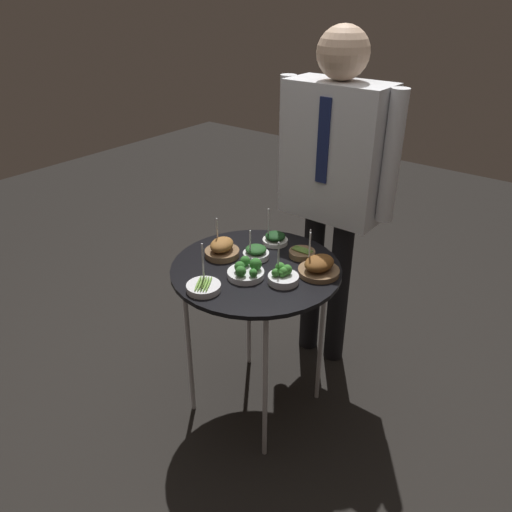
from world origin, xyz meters
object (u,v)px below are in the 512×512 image
(serving_cart, at_px, (256,278))
(bowl_roast_far_rim, at_px, (319,267))
(bowl_broccoli_mid_right, at_px, (283,276))
(bowl_asparagus_front_left, at_px, (302,253))
(bowl_asparagus_near_rim, at_px, (204,287))
(bowl_spinach_front_center, at_px, (256,253))
(waiter_figure, at_px, (334,169))
(bowl_spinach_back_left, at_px, (275,238))
(bowl_broccoli_back_right, at_px, (246,271))
(bowl_roast_front_right, at_px, (222,249))

(serving_cart, height_order, bowl_roast_far_rim, bowl_roast_far_rim)
(serving_cart, distance_m, bowl_broccoli_mid_right, 0.18)
(bowl_asparagus_front_left, bearing_deg, bowl_roast_far_rim, -31.89)
(bowl_asparagus_near_rim, bearing_deg, bowl_spinach_front_center, 90.27)
(serving_cart, distance_m, bowl_spinach_front_center, 0.11)
(waiter_figure, bearing_deg, bowl_spinach_back_left, -106.94)
(bowl_asparagus_near_rim, distance_m, waiter_figure, 0.84)
(bowl_roast_far_rim, bearing_deg, bowl_broccoli_mid_right, -119.61)
(bowl_asparagus_near_rim, relative_size, waiter_figure, 0.11)
(bowl_asparagus_front_left, bearing_deg, bowl_broccoli_mid_right, -76.03)
(bowl_asparagus_front_left, distance_m, bowl_roast_far_rim, 0.16)
(bowl_broccoli_mid_right, xyz_separation_m, bowl_broccoli_back_right, (-0.14, -0.06, -0.00))
(bowl_spinach_front_center, relative_size, bowl_roast_front_right, 0.86)
(bowl_roast_front_right, relative_size, bowl_asparagus_front_left, 1.28)
(bowl_spinach_front_center, distance_m, bowl_roast_front_right, 0.15)
(bowl_broccoli_mid_right, xyz_separation_m, bowl_roast_front_right, (-0.33, 0.01, 0.01))
(bowl_spinach_front_center, distance_m, bowl_spinach_back_left, 0.16)
(bowl_spinach_back_left, height_order, bowl_roast_front_right, bowl_spinach_back_left)
(bowl_broccoli_mid_right, bearing_deg, bowl_broccoli_back_right, -157.17)
(bowl_asparagus_front_left, xyz_separation_m, bowl_asparagus_near_rim, (-0.15, -0.45, 0.00))
(serving_cart, bearing_deg, bowl_broccoli_mid_right, -10.22)
(bowl_broccoli_back_right, bearing_deg, waiter_figure, 88.60)
(bowl_broccoli_mid_right, bearing_deg, bowl_asparagus_front_left, 103.97)
(bowl_roast_front_right, xyz_separation_m, bowl_asparagus_near_rim, (0.13, -0.25, -0.02))
(bowl_asparagus_front_left, xyz_separation_m, bowl_roast_far_rim, (0.13, -0.08, 0.02))
(serving_cart, relative_size, bowl_spinach_front_center, 5.50)
(serving_cart, distance_m, bowl_spinach_back_left, 0.24)
(bowl_roast_front_right, xyz_separation_m, bowl_roast_far_rim, (0.41, 0.12, -0.00))
(bowl_spinach_front_center, height_order, bowl_asparagus_front_left, bowl_spinach_front_center)
(bowl_spinach_front_center, relative_size, bowl_broccoli_back_right, 0.93)
(bowl_spinach_front_center, distance_m, waiter_figure, 0.55)
(bowl_roast_front_right, distance_m, bowl_roast_far_rim, 0.42)
(serving_cart, distance_m, bowl_roast_far_rim, 0.27)
(bowl_broccoli_back_right, xyz_separation_m, bowl_asparagus_front_left, (0.08, 0.28, -0.01))
(bowl_broccoli_mid_right, bearing_deg, bowl_roast_far_rim, 60.39)
(serving_cart, xyz_separation_m, bowl_spinach_back_left, (-0.06, 0.22, 0.08))
(bowl_roast_front_right, height_order, bowl_roast_far_rim, bowl_roast_far_rim)
(bowl_roast_front_right, bearing_deg, bowl_spinach_back_left, 64.66)
(bowl_spinach_front_center, height_order, bowl_spinach_back_left, bowl_spinach_back_left)
(serving_cart, xyz_separation_m, waiter_figure, (0.03, 0.53, 0.34))
(bowl_spinach_front_center, relative_size, bowl_asparagus_near_rim, 0.76)
(bowl_roast_far_rim, distance_m, waiter_figure, 0.53)
(bowl_spinach_front_center, distance_m, bowl_asparagus_near_rim, 0.32)
(bowl_broccoli_back_right, relative_size, bowl_roast_far_rim, 0.86)
(bowl_roast_front_right, bearing_deg, waiter_figure, 69.38)
(bowl_broccoli_back_right, xyz_separation_m, bowl_roast_front_right, (-0.19, 0.07, 0.01))
(bowl_broccoli_back_right, distance_m, bowl_roast_front_right, 0.20)
(bowl_spinach_back_left, distance_m, bowl_roast_far_rim, 0.31)
(bowl_broccoli_mid_right, bearing_deg, bowl_asparagus_near_rim, -130.40)
(serving_cart, height_order, bowl_asparagus_front_left, bowl_asparagus_front_left)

